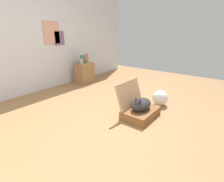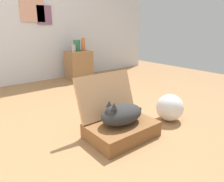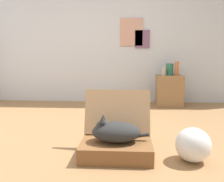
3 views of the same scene
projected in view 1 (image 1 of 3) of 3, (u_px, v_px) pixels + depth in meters
name	position (u px, v px, depth m)	size (l,w,h in m)	color
ground_plane	(111.00, 116.00, 3.00)	(7.68, 7.68, 0.00)	#9E7247
wall_back	(32.00, 35.00, 3.88)	(6.40, 0.15, 2.60)	silver
suitcase_base	(141.00, 113.00, 2.95)	(0.64, 0.45, 0.14)	brown
suitcase_lid	(129.00, 94.00, 2.99)	(0.64, 0.45, 0.04)	tan
cat	(141.00, 104.00, 2.89)	(0.52, 0.28, 0.24)	#2D2D2D
plastic_bag_white	(160.00, 98.00, 3.39)	(0.31, 0.30, 0.30)	white
side_table	(84.00, 73.00, 4.84)	(0.46, 0.35, 0.56)	olive
vase_tall	(82.00, 61.00, 4.62)	(0.08, 0.08, 0.13)	#B7AD99
vase_short	(87.00, 58.00, 4.79)	(0.07, 0.07, 0.24)	#CC6B38
vase_round	(83.00, 59.00, 4.74)	(0.13, 0.13, 0.21)	#2D7051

